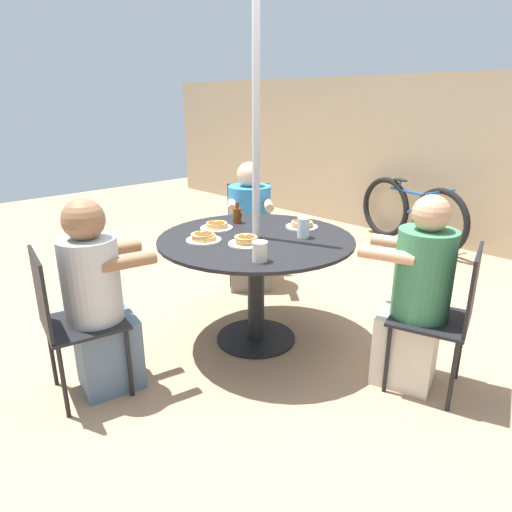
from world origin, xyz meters
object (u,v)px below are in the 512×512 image
(pancake_plate_a, at_px, (217,226))
(syrup_bottle, at_px, (237,215))
(patio_chair_east, at_px, (68,316))
(patio_table, at_px, (256,259))
(bicycle, at_px, (411,214))
(diner_east, at_px, (99,304))
(patio_chair_south, at_px, (446,312))
(diner_south, at_px, (416,301))
(pancake_plate_c, at_px, (302,225))
(coffee_cup, at_px, (260,251))
(drinking_glass_a, at_px, (303,228))
(patio_chair_north, at_px, (249,226))
(pancake_plate_b, at_px, (204,238))
(diner_north, at_px, (250,231))
(pancake_plate_d, at_px, (246,241))

(pancake_plate_a, bearing_deg, syrup_bottle, 95.15)
(patio_chair_east, relative_size, pancake_plate_a, 3.88)
(patio_table, bearing_deg, bicycle, 97.13)
(diner_east, relative_size, pancake_plate_a, 5.02)
(patio_chair_south, bearing_deg, diner_south, 90.00)
(patio_table, relative_size, pancake_plate_c, 5.73)
(patio_chair_south, height_order, bicycle, patio_chair_south)
(syrup_bottle, bearing_deg, patio_chair_east, -85.18)
(diner_east, distance_m, patio_chair_south, 1.91)
(pancake_plate_a, relative_size, coffee_cup, 1.98)
(patio_chair_east, distance_m, syrup_bottle, 1.36)
(pancake_plate_a, bearing_deg, patio_chair_east, -85.24)
(patio_table, relative_size, drinking_glass_a, 9.84)
(diner_south, bearing_deg, patio_table, 90.00)
(patio_chair_north, xyz_separation_m, pancake_plate_b, (0.73, -1.08, 0.27))
(patio_chair_north, height_order, diner_east, diner_east)
(pancake_plate_a, bearing_deg, patio_table, 9.07)
(pancake_plate_c, bearing_deg, patio_chair_east, -100.97)
(patio_chair_north, relative_size, diner_north, 0.79)
(patio_chair_north, distance_m, diner_south, 1.95)
(bicycle, bearing_deg, coffee_cup, -63.14)
(diner_south, bearing_deg, patio_chair_east, 123.41)
(patio_chair_north, distance_m, pancake_plate_b, 1.33)
(diner_south, distance_m, coffee_cup, 0.92)
(pancake_plate_c, bearing_deg, syrup_bottle, -150.64)
(diner_north, distance_m, pancake_plate_a, 0.89)
(patio_chair_north, relative_size, patio_chair_east, 1.00)
(pancake_plate_d, xyz_separation_m, syrup_bottle, (-0.43, 0.31, 0.04))
(coffee_cup, bearing_deg, diner_south, 43.22)
(patio_table, xyz_separation_m, diner_south, (0.98, 0.29, -0.07))
(pancake_plate_b, xyz_separation_m, pancake_plate_c, (0.23, 0.68, -0.00))
(pancake_plate_c, bearing_deg, pancake_plate_d, -88.53)
(patio_table, height_order, pancake_plate_d, pancake_plate_d)
(pancake_plate_b, bearing_deg, pancake_plate_d, 30.36)
(patio_chair_south, xyz_separation_m, pancake_plate_a, (-1.48, -0.39, 0.27))
(patio_chair_north, xyz_separation_m, diner_east, (0.69, -1.79, 0.03))
(patio_chair_south, bearing_deg, patio_table, 90.00)
(syrup_bottle, xyz_separation_m, bicycle, (0.01, 2.61, -0.43))
(patio_table, relative_size, patio_chair_east, 1.48)
(patio_chair_north, distance_m, coffee_cup, 1.68)
(pancake_plate_d, xyz_separation_m, bicycle, (-0.42, 2.92, -0.40))
(patio_chair_east, relative_size, pancake_plate_b, 3.88)
(diner_south, bearing_deg, syrup_bottle, 79.29)
(pancake_plate_b, bearing_deg, pancake_plate_c, 71.53)
(patio_table, bearing_deg, coffee_cup, -41.54)
(pancake_plate_a, xyz_separation_m, drinking_glass_a, (0.55, 0.27, 0.05))
(patio_chair_east, relative_size, patio_chair_south, 1.00)
(patio_table, distance_m, patio_chair_east, 1.20)
(diner_north, height_order, pancake_plate_b, diner_north)
(patio_table, distance_m, patio_chair_north, 1.20)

